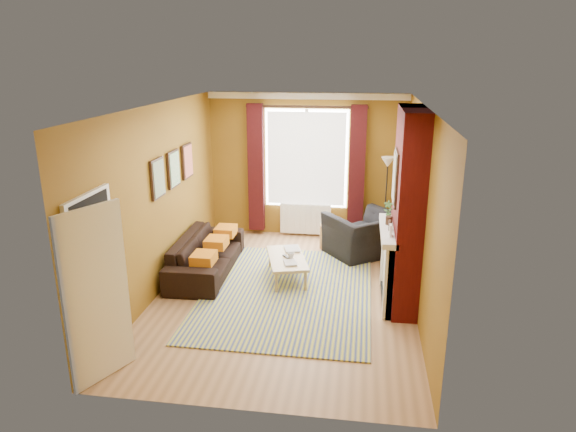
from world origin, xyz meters
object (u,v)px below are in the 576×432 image
object	(u,v)px
sofa	(206,254)
wicker_stool	(329,236)
coffee_table	(287,259)
floor_lamp	(387,176)
armchair	(363,235)

from	to	relation	value
sofa	wicker_stool	bearing A→B (deg)	-55.45
coffee_table	wicker_stool	world-z (taller)	wicker_stool
wicker_stool	floor_lamp	size ratio (longest dim) A/B	0.27
sofa	wicker_stool	distance (m)	2.40
coffee_table	floor_lamp	size ratio (longest dim) A/B	0.72
sofa	armchair	bearing A→B (deg)	-67.44
coffee_table	armchair	bearing A→B (deg)	29.65
armchair	coffee_table	bearing A→B (deg)	8.09
wicker_stool	armchair	bearing A→B (deg)	-23.10
sofa	wicker_stool	xyz separation A→B (m)	(1.94, 1.41, -0.09)
sofa	coffee_table	size ratio (longest dim) A/B	1.74
sofa	coffee_table	world-z (taller)	sofa
sofa	coffee_table	xyz separation A→B (m)	(1.36, -0.08, 0.02)
coffee_table	wicker_stool	size ratio (longest dim) A/B	2.67
sofa	floor_lamp	xyz separation A→B (m)	(2.96, 1.74, 1.03)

